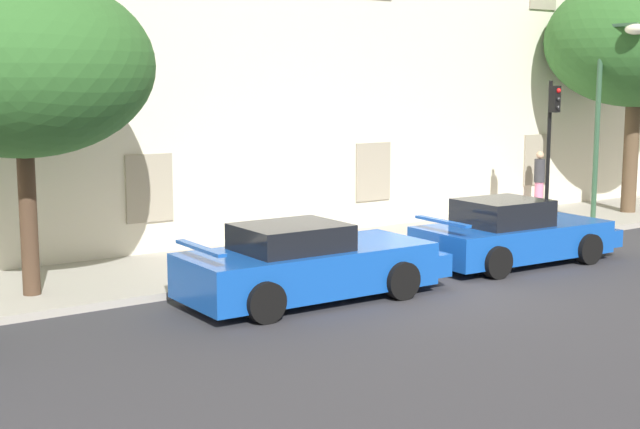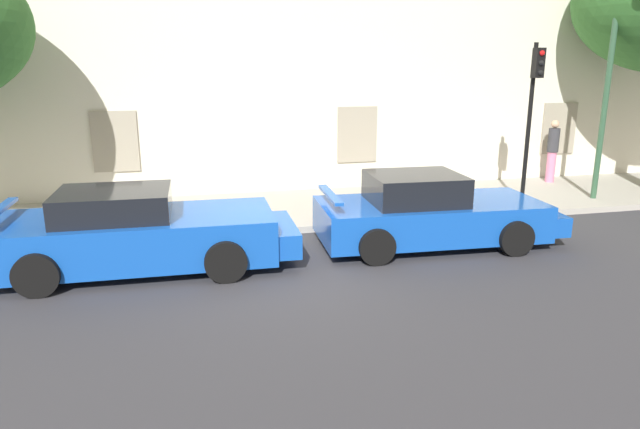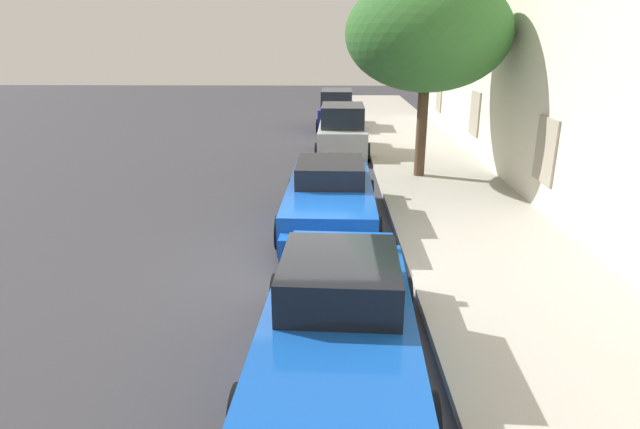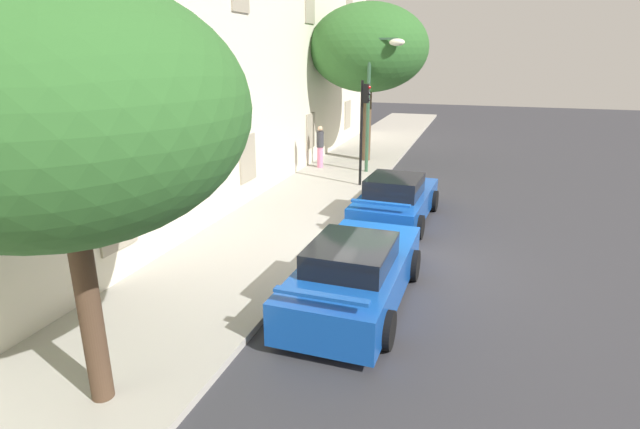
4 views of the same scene
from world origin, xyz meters
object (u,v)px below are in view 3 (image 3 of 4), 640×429
Objects in this scene: sportscar_red_lead at (330,201)px; sportscar_yellow_flank at (338,333)px; hatchback_parked at (342,132)px; tree_midblock at (427,34)px; hatchback_distant at (337,111)px.

sportscar_red_lead is 1.06× the size of sportscar_yellow_flank.
tree_midblock is (3.60, 2.24, 3.36)m from hatchback_parked.
sportscar_yellow_flank is at bearing -1.43° from hatchback_parked.
sportscar_yellow_flank is 19.10m from hatchback_distant.
tree_midblock is at bearing 14.39° from hatchback_distant.
sportscar_red_lead is 1.33× the size of hatchback_distant.
hatchback_parked is at bearing 176.79° from sportscar_red_lead.
hatchback_distant is (-13.66, 0.29, 0.19)m from sportscar_red_lead.
sportscar_yellow_flank is 1.25× the size of hatchback_distant.
sportscar_yellow_flank is 13.36m from hatchback_parked.
tree_midblock reaches higher than sportscar_yellow_flank.
hatchback_distant is at bearing -165.61° from tree_midblock.
sportscar_yellow_flank is 0.85× the size of tree_midblock.
hatchback_distant is 10.22m from tree_midblock.
hatchback_distant is (-19.09, 0.18, 0.21)m from sportscar_yellow_flank.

